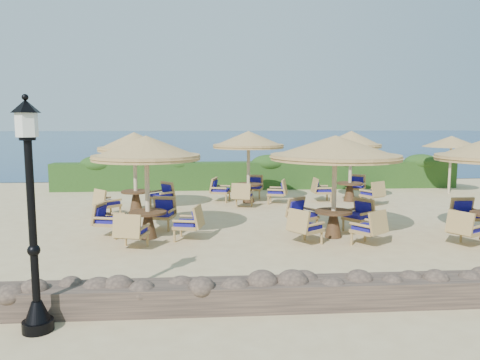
{
  "coord_description": "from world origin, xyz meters",
  "views": [
    {
      "loc": [
        -2.37,
        -13.44,
        3.02
      ],
      "look_at": [
        -1.35,
        0.1,
        1.3
      ],
      "focal_mm": 35.0,
      "sensor_mm": 36.0,
      "label": 1
    }
  ],
  "objects_px": {
    "lamp_post": "(32,226)",
    "cafe_set_1": "(335,163)",
    "cafe_set_5": "(351,155)",
    "extra_parasol": "(451,142)",
    "cafe_set_4": "(248,155)",
    "cafe_set_0": "(147,169)",
    "cafe_set_3": "(135,154)"
  },
  "relations": [
    {
      "from": "lamp_post",
      "to": "cafe_set_3",
      "type": "distance_m",
      "value": 8.97
    },
    {
      "from": "cafe_set_0",
      "to": "cafe_set_5",
      "type": "relative_size",
      "value": 1.04
    },
    {
      "from": "lamp_post",
      "to": "cafe_set_5",
      "type": "height_order",
      "value": "lamp_post"
    },
    {
      "from": "lamp_post",
      "to": "cafe_set_1",
      "type": "relative_size",
      "value": 0.98
    },
    {
      "from": "cafe_set_4",
      "to": "cafe_set_3",
      "type": "bearing_deg",
      "value": -159.11
    },
    {
      "from": "lamp_post",
      "to": "cafe_set_5",
      "type": "xyz_separation_m",
      "value": [
        7.87,
        10.45,
        0.2
      ]
    },
    {
      "from": "cafe_set_3",
      "to": "cafe_set_4",
      "type": "relative_size",
      "value": 0.92
    },
    {
      "from": "cafe_set_5",
      "to": "cafe_set_4",
      "type": "bearing_deg",
      "value": 179.87
    },
    {
      "from": "cafe_set_3",
      "to": "cafe_set_4",
      "type": "distance_m",
      "value": 4.19
    },
    {
      "from": "cafe_set_5",
      "to": "extra_parasol",
      "type": "bearing_deg",
      "value": 18.16
    },
    {
      "from": "cafe_set_4",
      "to": "lamp_post",
      "type": "bearing_deg",
      "value": -111.06
    },
    {
      "from": "cafe_set_0",
      "to": "cafe_set_3",
      "type": "xyz_separation_m",
      "value": [
        -0.83,
        3.64,
        0.11
      ]
    },
    {
      "from": "cafe_set_3",
      "to": "cafe_set_5",
      "type": "height_order",
      "value": "same"
    },
    {
      "from": "cafe_set_3",
      "to": "cafe_set_4",
      "type": "height_order",
      "value": "same"
    },
    {
      "from": "cafe_set_3",
      "to": "cafe_set_4",
      "type": "xyz_separation_m",
      "value": [
        3.91,
        1.49,
        -0.14
      ]
    },
    {
      "from": "lamp_post",
      "to": "cafe_set_1",
      "type": "distance_m",
      "value": 7.68
    },
    {
      "from": "cafe_set_4",
      "to": "extra_parasol",
      "type": "bearing_deg",
      "value": 10.2
    },
    {
      "from": "cafe_set_0",
      "to": "cafe_set_4",
      "type": "height_order",
      "value": "same"
    },
    {
      "from": "cafe_set_1",
      "to": "cafe_set_5",
      "type": "height_order",
      "value": "same"
    },
    {
      "from": "cafe_set_3",
      "to": "cafe_set_0",
      "type": "bearing_deg",
      "value": -77.09
    },
    {
      "from": "extra_parasol",
      "to": "lamp_post",
      "type": "bearing_deg",
      "value": -136.4
    },
    {
      "from": "cafe_set_5",
      "to": "lamp_post",
      "type": "bearing_deg",
      "value": -126.99
    },
    {
      "from": "cafe_set_1",
      "to": "cafe_set_3",
      "type": "distance_m",
      "value": 6.85
    },
    {
      "from": "cafe_set_0",
      "to": "cafe_set_5",
      "type": "bearing_deg",
      "value": 36.5
    },
    {
      "from": "cafe_set_1",
      "to": "cafe_set_5",
      "type": "distance_m",
      "value": 5.78
    },
    {
      "from": "cafe_set_0",
      "to": "cafe_set_1",
      "type": "height_order",
      "value": "same"
    },
    {
      "from": "cafe_set_3",
      "to": "extra_parasol",
      "type": "bearing_deg",
      "value": 13.67
    },
    {
      "from": "lamp_post",
      "to": "cafe_set_1",
      "type": "height_order",
      "value": "lamp_post"
    },
    {
      "from": "lamp_post",
      "to": "extra_parasol",
      "type": "bearing_deg",
      "value": 43.6
    },
    {
      "from": "cafe_set_4",
      "to": "cafe_set_5",
      "type": "bearing_deg",
      "value": -0.13
    },
    {
      "from": "extra_parasol",
      "to": "cafe_set_4",
      "type": "distance_m",
      "value": 8.72
    },
    {
      "from": "lamp_post",
      "to": "cafe_set_0",
      "type": "distance_m",
      "value": 5.42
    }
  ]
}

